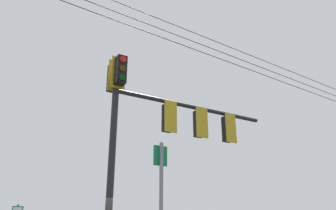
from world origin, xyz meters
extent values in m
cylinder|color=black|center=(0.55, 0.77, 3.04)|extent=(0.20, 0.20, 6.08)
cylinder|color=black|center=(3.21, -0.17, 5.64)|extent=(5.37, 2.01, 0.14)
cube|color=black|center=(0.65, 1.05, 6.19)|extent=(0.38, 0.38, 0.90)
cube|color=#B29319|center=(0.59, 0.89, 6.19)|extent=(0.43, 0.18, 1.04)
cylinder|color=red|center=(0.70, 1.21, 6.49)|extent=(0.20, 0.09, 0.20)
cylinder|color=#3C2703|center=(0.70, 1.21, 6.19)|extent=(0.20, 0.09, 0.20)
cylinder|color=black|center=(0.70, 1.21, 5.89)|extent=(0.20, 0.09, 0.20)
cube|color=black|center=(0.45, 0.49, 6.19)|extent=(0.38, 0.38, 0.90)
cube|color=#B29319|center=(0.50, 0.65, 6.19)|extent=(0.43, 0.18, 1.04)
cylinder|color=red|center=(0.39, 0.33, 6.49)|extent=(0.20, 0.09, 0.20)
cylinder|color=#3C2703|center=(0.39, 0.33, 6.19)|extent=(0.20, 0.09, 0.20)
cylinder|color=black|center=(0.39, 0.33, 5.89)|extent=(0.20, 0.09, 0.20)
cube|color=black|center=(2.26, 0.17, 5.09)|extent=(0.38, 0.38, 0.90)
cube|color=#B29319|center=(2.20, 0.01, 5.09)|extent=(0.43, 0.18, 1.04)
cylinder|color=red|center=(2.31, 0.32, 5.39)|extent=(0.20, 0.09, 0.20)
cylinder|color=#3C2703|center=(2.31, 0.32, 5.09)|extent=(0.20, 0.09, 0.20)
cylinder|color=black|center=(2.31, 0.32, 4.79)|extent=(0.20, 0.09, 0.20)
cube|color=black|center=(3.40, -0.24, 5.09)|extent=(0.39, 0.39, 0.90)
cube|color=#B29319|center=(3.34, -0.39, 5.09)|extent=(0.42, 0.20, 1.04)
cylinder|color=red|center=(3.46, -0.08, 5.39)|extent=(0.20, 0.10, 0.20)
cylinder|color=#3C2703|center=(3.46, -0.08, 5.09)|extent=(0.20, 0.10, 0.20)
cylinder|color=black|center=(3.46, -0.08, 4.79)|extent=(0.20, 0.10, 0.20)
cube|color=black|center=(4.54, -0.64, 5.09)|extent=(0.38, 0.38, 0.90)
cube|color=#B29319|center=(4.49, -0.80, 5.09)|extent=(0.43, 0.17, 1.04)
cylinder|color=red|center=(4.59, -0.48, 5.39)|extent=(0.20, 0.09, 0.20)
cylinder|color=#3C2703|center=(4.59, -0.48, 5.09)|extent=(0.20, 0.09, 0.20)
cylinder|color=black|center=(4.59, -0.48, 4.79)|extent=(0.20, 0.09, 0.20)
cube|color=#0C7238|center=(-1.13, -2.54, 2.87)|extent=(0.27, 0.12, 0.36)
cube|color=white|center=(-1.13, -2.53, 2.87)|extent=(0.20, 0.08, 0.30)
cylinder|color=black|center=(-0.76, 1.12, 8.08)|extent=(28.79, 7.62, 0.11)
camera|label=1|loc=(-5.77, -6.69, 1.44)|focal=37.47mm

